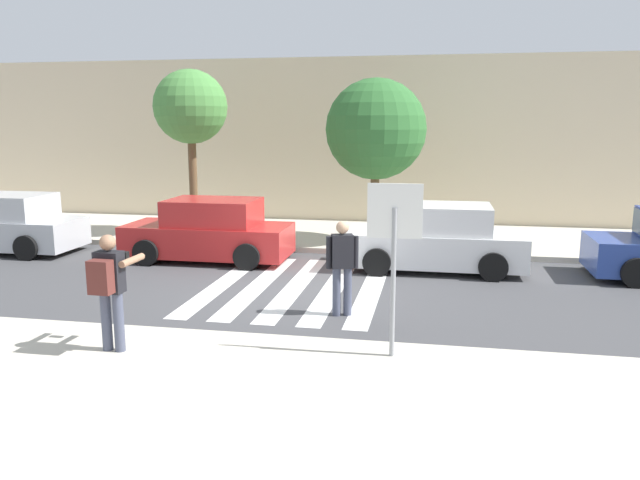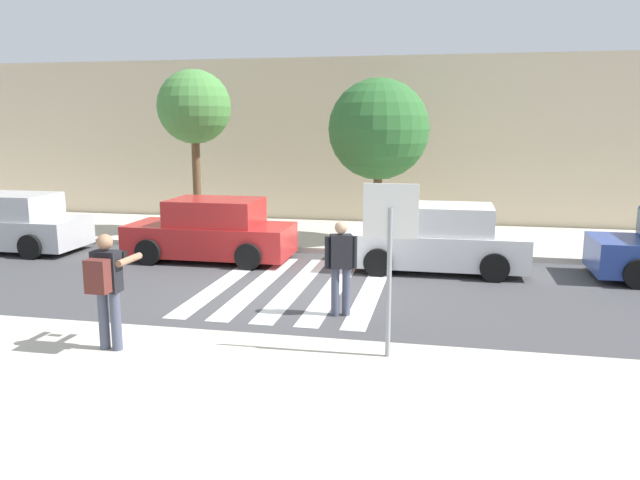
% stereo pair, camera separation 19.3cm
% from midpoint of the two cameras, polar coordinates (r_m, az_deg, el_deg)
% --- Properties ---
extents(ground_plane, '(120.00, 120.00, 0.00)m').
position_cam_midpoint_polar(ground_plane, '(13.06, -2.86, -4.49)').
color(ground_plane, '#424244').
extents(sidewalk_near, '(60.00, 6.00, 0.14)m').
position_cam_midpoint_polar(sidewalk_near, '(7.53, -14.39, -16.13)').
color(sidewalk_near, beige).
rests_on(sidewalk_near, ground).
extents(sidewalk_far, '(60.00, 4.80, 0.14)m').
position_cam_midpoint_polar(sidewalk_far, '(18.79, 1.41, 0.45)').
color(sidewalk_far, beige).
rests_on(sidewalk_far, ground).
extents(building_facade_far, '(56.00, 4.00, 5.52)m').
position_cam_midpoint_polar(building_facade_far, '(22.85, 3.25, 9.05)').
color(building_facade_far, beige).
rests_on(building_facade_far, ground).
extents(crosswalk_stripe_0, '(0.44, 5.20, 0.01)m').
position_cam_midpoint_polar(crosswalk_stripe_0, '(13.70, -9.20, -3.88)').
color(crosswalk_stripe_0, silver).
rests_on(crosswalk_stripe_0, ground).
extents(crosswalk_stripe_1, '(0.44, 5.20, 0.01)m').
position_cam_midpoint_polar(crosswalk_stripe_1, '(13.45, -5.98, -4.07)').
color(crosswalk_stripe_1, silver).
rests_on(crosswalk_stripe_1, ground).
extents(crosswalk_stripe_2, '(0.44, 5.20, 0.01)m').
position_cam_midpoint_polar(crosswalk_stripe_2, '(13.25, -2.66, -4.25)').
color(crosswalk_stripe_2, silver).
rests_on(crosswalk_stripe_2, ground).
extents(crosswalk_stripe_3, '(0.44, 5.20, 0.01)m').
position_cam_midpoint_polar(crosswalk_stripe_3, '(13.09, 0.76, -4.43)').
color(crosswalk_stripe_3, silver).
rests_on(crosswalk_stripe_3, ground).
extents(crosswalk_stripe_4, '(0.44, 5.20, 0.01)m').
position_cam_midpoint_polar(crosswalk_stripe_4, '(12.99, 4.25, -4.59)').
color(crosswalk_stripe_4, silver).
rests_on(crosswalk_stripe_4, ground).
extents(stop_sign, '(0.76, 0.08, 2.47)m').
position_cam_midpoint_polar(stop_sign, '(8.65, 6.18, 0.73)').
color(stop_sign, gray).
rests_on(stop_sign, sidewalk_near).
extents(photographer_with_backpack, '(0.60, 0.86, 1.72)m').
position_cam_midpoint_polar(photographer_with_backpack, '(9.47, -19.28, -3.71)').
color(photographer_with_backpack, '#474C60').
rests_on(photographer_with_backpack, sidewalk_near).
extents(pedestrian_crossing, '(0.56, 0.34, 1.72)m').
position_cam_midpoint_polar(pedestrian_crossing, '(11.08, 1.55, -2.08)').
color(pedestrian_crossing, '#474C60').
rests_on(pedestrian_crossing, ground).
extents(parked_car_silver, '(4.10, 1.92, 1.55)m').
position_cam_midpoint_polar(parked_car_silver, '(18.70, -27.15, 1.24)').
color(parked_car_silver, '#B7BABF').
rests_on(parked_car_silver, ground).
extents(parked_car_red, '(4.10, 1.92, 1.55)m').
position_cam_midpoint_polar(parked_car_red, '(15.84, -10.40, 0.74)').
color(parked_car_red, red).
rests_on(parked_car_red, ground).
extents(parked_car_white, '(4.10, 1.92, 1.55)m').
position_cam_midpoint_polar(parked_car_white, '(14.80, 10.25, 0.04)').
color(parked_car_white, white).
rests_on(parked_car_white, ground).
extents(street_tree_west, '(2.12, 2.12, 4.78)m').
position_cam_midpoint_polar(street_tree_west, '(18.70, -12.06, 11.72)').
color(street_tree_west, brown).
rests_on(street_tree_west, sidewalk_far).
extents(street_tree_center, '(2.72, 2.72, 4.46)m').
position_cam_midpoint_polar(street_tree_center, '(17.13, 4.80, 10.03)').
color(street_tree_center, brown).
rests_on(street_tree_center, sidewalk_far).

